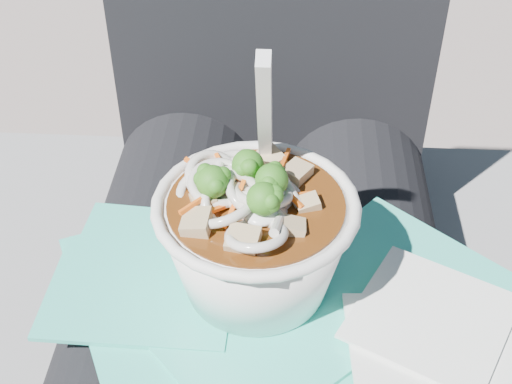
# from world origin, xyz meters

# --- Properties ---
(lap) EXTENTS (0.35, 0.48, 0.16)m
(lap) POSITION_xyz_m (0.00, 0.00, 0.53)
(lap) COLOR black
(lap) RESTS_ON stone_ledge
(person_body) EXTENTS (0.34, 0.94, 1.00)m
(person_body) POSITION_xyz_m (0.00, 0.09, 0.56)
(person_body) COLOR black
(person_body) RESTS_ON ground
(plastic_bag) EXTENTS (0.39, 0.28, 0.01)m
(plastic_bag) POSITION_xyz_m (-0.00, -0.04, 0.62)
(plastic_bag) COLOR #2FC4AC
(plastic_bag) RESTS_ON lap
(napkins) EXTENTS (0.16, 0.20, 0.01)m
(napkins) POSITION_xyz_m (0.14, -0.10, 0.63)
(napkins) COLOR white
(napkins) RESTS_ON plastic_bag
(udon_bowl) EXTENTS (0.18, 0.18, 0.20)m
(udon_bowl) POSITION_xyz_m (-0.00, -0.03, 0.68)
(udon_bowl) COLOR white
(udon_bowl) RESTS_ON plastic_bag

